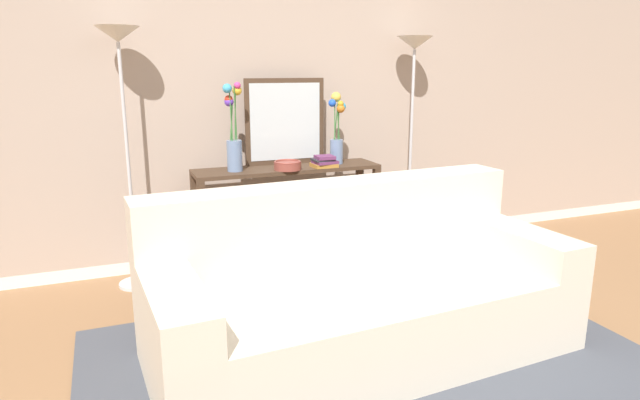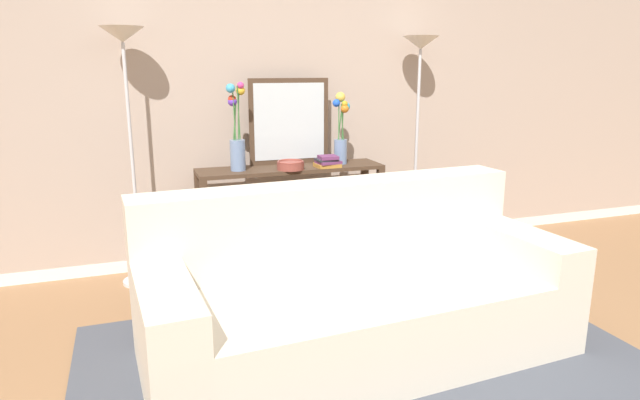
{
  "view_description": "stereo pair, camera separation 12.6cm",
  "coord_description": "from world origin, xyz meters",
  "px_view_note": "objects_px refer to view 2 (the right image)",
  "views": [
    {
      "loc": [
        -1.33,
        -1.77,
        1.5
      ],
      "look_at": [
        -0.1,
        1.33,
        0.69
      ],
      "focal_mm": 30.73,
      "sensor_mm": 36.0,
      "label": 1
    },
    {
      "loc": [
        -1.21,
        -1.82,
        1.5
      ],
      "look_at": [
        -0.1,
        1.33,
        0.69
      ],
      "focal_mm": 30.73,
      "sensor_mm": 36.0,
      "label": 2
    }
  ],
  "objects_px": {
    "console_table": "(291,198)",
    "book_row_under_console": "(237,266)",
    "couch": "(354,297)",
    "book_stack": "(328,162)",
    "fruit_bowl": "(291,165)",
    "floor_lamp_right": "(419,85)",
    "floor_lamp_left": "(126,86)",
    "vase_short_flowers": "(341,131)",
    "wall_mirror": "(289,122)",
    "vase_tall_flowers": "(237,136)"
  },
  "relations": [
    {
      "from": "console_table",
      "to": "book_row_under_console",
      "type": "relative_size",
      "value": 4.84
    },
    {
      "from": "couch",
      "to": "book_stack",
      "type": "distance_m",
      "value": 1.38
    },
    {
      "from": "fruit_bowl",
      "to": "couch",
      "type": "bearing_deg",
      "value": -90.89
    },
    {
      "from": "couch",
      "to": "book_stack",
      "type": "xyz_separation_m",
      "value": [
        0.3,
        1.24,
        0.51
      ]
    },
    {
      "from": "console_table",
      "to": "floor_lamp_right",
      "type": "height_order",
      "value": "floor_lamp_right"
    },
    {
      "from": "console_table",
      "to": "floor_lamp_left",
      "type": "distance_m",
      "value": 1.39
    },
    {
      "from": "couch",
      "to": "vase_short_flowers",
      "type": "height_order",
      "value": "vase_short_flowers"
    },
    {
      "from": "wall_mirror",
      "to": "book_stack",
      "type": "distance_m",
      "value": 0.43
    },
    {
      "from": "floor_lamp_right",
      "to": "vase_tall_flowers",
      "type": "xyz_separation_m",
      "value": [
        -1.48,
        -0.06,
        -0.34
      ]
    },
    {
      "from": "floor_lamp_left",
      "to": "vase_tall_flowers",
      "type": "height_order",
      "value": "floor_lamp_left"
    },
    {
      "from": "vase_tall_flowers",
      "to": "book_row_under_console",
      "type": "bearing_deg",
      "value": 152.81
    },
    {
      "from": "couch",
      "to": "fruit_bowl",
      "type": "height_order",
      "value": "couch"
    },
    {
      "from": "floor_lamp_left",
      "to": "book_row_under_console",
      "type": "height_order",
      "value": "floor_lamp_left"
    },
    {
      "from": "book_stack",
      "to": "floor_lamp_right",
      "type": "bearing_deg",
      "value": 10.53
    },
    {
      "from": "wall_mirror",
      "to": "vase_tall_flowers",
      "type": "relative_size",
      "value": 1.03
    },
    {
      "from": "wall_mirror",
      "to": "vase_short_flowers",
      "type": "xyz_separation_m",
      "value": [
        0.37,
        -0.14,
        -0.07
      ]
    },
    {
      "from": "wall_mirror",
      "to": "book_stack",
      "type": "bearing_deg",
      "value": -48.47
    },
    {
      "from": "console_table",
      "to": "couch",
      "type": "bearing_deg",
      "value": -92.2
    },
    {
      "from": "floor_lamp_right",
      "to": "wall_mirror",
      "type": "distance_m",
      "value": 1.08
    },
    {
      "from": "couch",
      "to": "book_row_under_console",
      "type": "xyz_separation_m",
      "value": [
        -0.38,
        1.34,
        -0.25
      ]
    },
    {
      "from": "floor_lamp_right",
      "to": "book_row_under_console",
      "type": "distance_m",
      "value": 2.0
    },
    {
      "from": "floor_lamp_left",
      "to": "book_stack",
      "type": "xyz_separation_m",
      "value": [
        1.36,
        -0.15,
        -0.56
      ]
    },
    {
      "from": "console_table",
      "to": "vase_short_flowers",
      "type": "distance_m",
      "value": 0.63
    },
    {
      "from": "floor_lamp_left",
      "to": "vase_short_flowers",
      "type": "distance_m",
      "value": 1.55
    },
    {
      "from": "floor_lamp_right",
      "to": "wall_mirror",
      "type": "bearing_deg",
      "value": 174.89
    },
    {
      "from": "couch",
      "to": "book_row_under_console",
      "type": "relative_size",
      "value": 7.94
    },
    {
      "from": "couch",
      "to": "vase_short_flowers",
      "type": "xyz_separation_m",
      "value": [
        0.45,
        1.35,
        0.72
      ]
    },
    {
      "from": "wall_mirror",
      "to": "vase_tall_flowers",
      "type": "distance_m",
      "value": 0.47
    },
    {
      "from": "book_row_under_console",
      "to": "vase_tall_flowers",
      "type": "bearing_deg",
      "value": -27.19
    },
    {
      "from": "floor_lamp_right",
      "to": "book_row_under_console",
      "type": "xyz_separation_m",
      "value": [
        -1.51,
        -0.05,
        -1.31
      ]
    },
    {
      "from": "floor_lamp_right",
      "to": "book_stack",
      "type": "xyz_separation_m",
      "value": [
        -0.82,
        -0.15,
        -0.55
      ]
    },
    {
      "from": "fruit_bowl",
      "to": "book_stack",
      "type": "height_order",
      "value": "book_stack"
    },
    {
      "from": "floor_lamp_left",
      "to": "vase_tall_flowers",
      "type": "relative_size",
      "value": 2.83
    },
    {
      "from": "floor_lamp_left",
      "to": "book_row_under_console",
      "type": "distance_m",
      "value": 1.49
    },
    {
      "from": "wall_mirror",
      "to": "book_stack",
      "type": "height_order",
      "value": "wall_mirror"
    },
    {
      "from": "fruit_bowl",
      "to": "book_row_under_console",
      "type": "height_order",
      "value": "fruit_bowl"
    },
    {
      "from": "book_stack",
      "to": "wall_mirror",
      "type": "bearing_deg",
      "value": 131.53
    },
    {
      "from": "couch",
      "to": "vase_short_flowers",
      "type": "distance_m",
      "value": 1.6
    },
    {
      "from": "floor_lamp_right",
      "to": "book_stack",
      "type": "distance_m",
      "value": 1.0
    },
    {
      "from": "book_stack",
      "to": "floor_lamp_left",
      "type": "bearing_deg",
      "value": 173.58
    },
    {
      "from": "couch",
      "to": "book_row_under_console",
      "type": "height_order",
      "value": "couch"
    },
    {
      "from": "console_table",
      "to": "book_stack",
      "type": "distance_m",
      "value": 0.39
    },
    {
      "from": "couch",
      "to": "wall_mirror",
      "type": "distance_m",
      "value": 1.69
    },
    {
      "from": "couch",
      "to": "vase_tall_flowers",
      "type": "bearing_deg",
      "value": 104.64
    },
    {
      "from": "vase_short_flowers",
      "to": "fruit_bowl",
      "type": "relative_size",
      "value": 2.75
    },
    {
      "from": "console_table",
      "to": "wall_mirror",
      "type": "distance_m",
      "value": 0.58
    },
    {
      "from": "vase_tall_flowers",
      "to": "fruit_bowl",
      "type": "bearing_deg",
      "value": -13.73
    },
    {
      "from": "floor_lamp_left",
      "to": "vase_tall_flowers",
      "type": "bearing_deg",
      "value": -5.12
    },
    {
      "from": "floor_lamp_right",
      "to": "vase_short_flowers",
      "type": "bearing_deg",
      "value": -176.24
    },
    {
      "from": "floor_lamp_left",
      "to": "vase_tall_flowers",
      "type": "distance_m",
      "value": 0.8
    }
  ]
}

